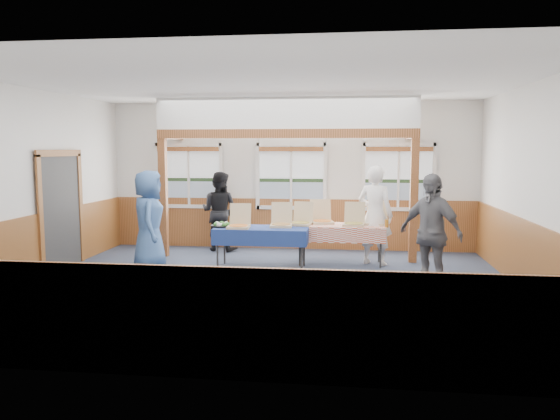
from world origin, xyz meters
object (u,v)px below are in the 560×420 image
Objects in this scene: woman_black at (219,211)px; person_grey at (430,233)px; woman_white at (375,215)px; man_blue at (149,220)px; table_right at (340,228)px; table_left at (261,231)px.

person_grey reaches higher than woman_black.
man_blue is at bearing 37.40° from woman_white.
woman_black is (-2.62, 1.09, 0.16)m from table_right.
woman_black is at bearing 144.48° from table_right.
table_right is 0.99× the size of man_blue.
woman_white is 4.20m from man_blue.
table_left is at bearing -172.44° from table_right.
woman_black is 0.94× the size of man_blue.
man_blue reaches higher than woman_black.
table_right is (1.44, 0.53, -0.00)m from table_left.
woman_black reaches higher than table_right.
table_left and table_right have the same top height.
woman_black is at bearing 6.13° from woman_white.
table_right is 0.98× the size of person_grey.
person_grey is at bearing -66.34° from table_right.
table_left is at bearing -163.31° from person_grey.
woman_black reaches higher than table_left.
man_blue is (-4.09, -0.99, -0.04)m from woman_white.
table_right is at bearing -4.58° from table_left.
woman_white reaches higher than person_grey.
table_right is at bearing -92.69° from man_blue.
man_blue is at bearing 166.41° from table_left.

